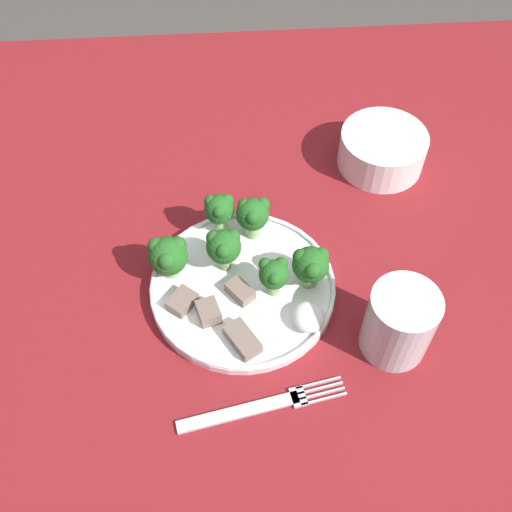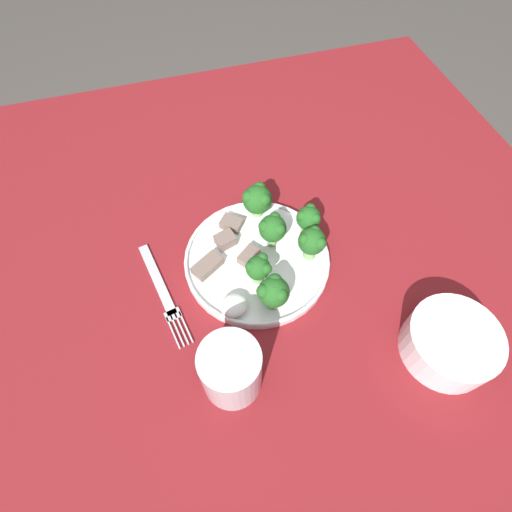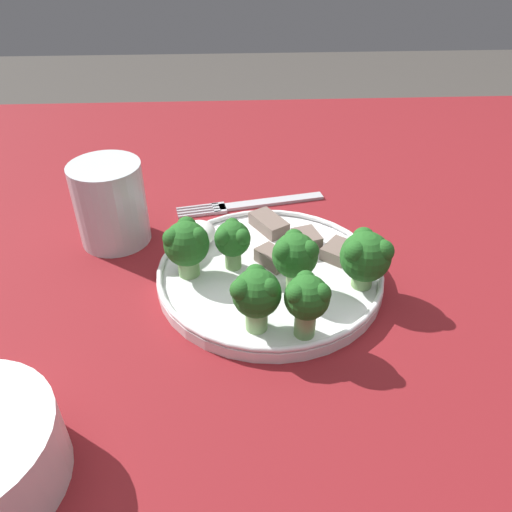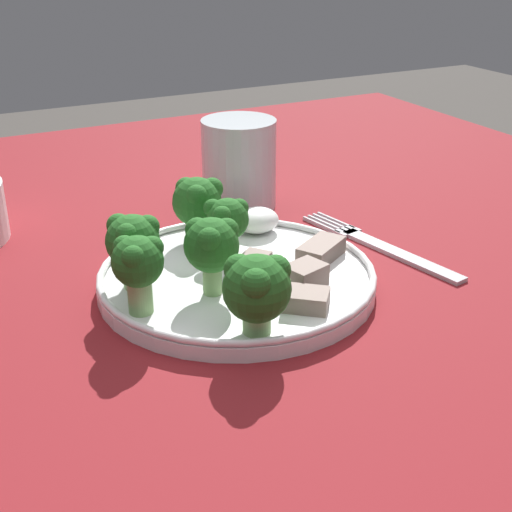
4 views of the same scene
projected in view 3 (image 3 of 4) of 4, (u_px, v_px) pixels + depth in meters
The scene contains 15 objects.
table at pixel (253, 344), 0.59m from camera, with size 1.14×1.13×0.76m.
dinner_plate at pixel (270, 275), 0.52m from camera, with size 0.23×0.23×0.02m.
fork at pixel (252, 204), 0.65m from camera, with size 0.06×0.19×0.00m.
drinking_glass at pixel (111, 208), 0.57m from camera, with size 0.08×0.08×0.10m.
broccoli_floret_near_rim_left at pixel (233, 239), 0.51m from camera, with size 0.04×0.04×0.05m.
broccoli_floret_center_left at pixel (295, 255), 0.47m from camera, with size 0.05×0.04×0.06m.
broccoli_floret_back_left at pixel (254, 294), 0.43m from camera, with size 0.04×0.04×0.06m.
broccoli_floret_front_left at pixel (187, 243), 0.50m from camera, with size 0.05×0.05×0.06m.
broccoli_floret_center_back at pixel (307, 299), 0.42m from camera, with size 0.04×0.04×0.06m.
broccoli_floret_mid_cluster at pixel (366, 256), 0.48m from camera, with size 0.05×0.05×0.06m.
meat_slice_front_slice at pixel (273, 258), 0.53m from camera, with size 0.04×0.04×0.02m.
meat_slice_middle_slice at pixel (306, 240), 0.55m from camera, with size 0.04×0.03×0.02m.
meat_slice_rear_slice at pixel (269, 224), 0.58m from camera, with size 0.05×0.05×0.02m.
meat_slice_edge_slice at pixel (338, 251), 0.54m from camera, with size 0.04×0.04×0.01m.
sauce_dollop at pixel (199, 233), 0.56m from camera, with size 0.04×0.04×0.02m.
Camera 3 is at (-0.41, 0.02, 1.09)m, focal length 35.00 mm.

